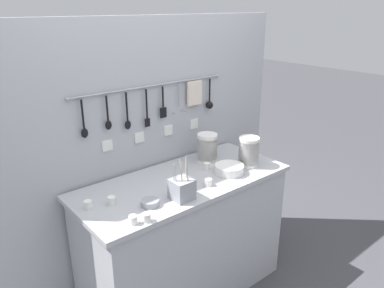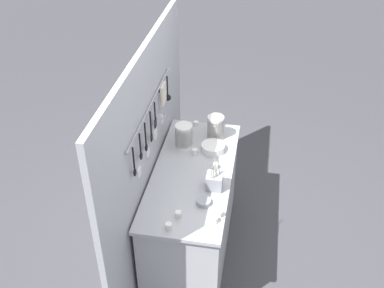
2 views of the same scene
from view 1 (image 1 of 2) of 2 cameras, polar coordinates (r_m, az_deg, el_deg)
The scene contains 14 objects.
counter at distance 2.66m, azimuth -1.25°, elevation -14.02°, with size 1.43×0.62×0.88m.
back_wall at distance 2.66m, azimuth -5.93°, elevation -1.69°, with size 2.23×0.11×1.89m.
bowl_stack_wide_centre at distance 2.63m, azimuth 8.62°, elevation -1.16°, with size 0.14×0.14×0.21m.
bowl_stack_back_corner at distance 2.68m, azimuth 2.34°, elevation -0.57°, with size 0.14×0.14×0.20m.
plate_stack at distance 2.53m, azimuth 5.69°, elevation -3.82°, with size 0.20×0.20×0.06m.
steel_mixing_bowl at distance 2.14m, azimuth -6.41°, elevation -8.88°, with size 0.10×0.10×0.03m.
cutlery_caddy at distance 2.18m, azimuth -1.57°, elevation -6.85°, with size 0.12×0.12×0.28m.
cup_back_right at distance 2.35m, azimuth 2.50°, elevation -5.86°, with size 0.05×0.05×0.05m.
cup_centre at distance 2.18m, azimuth -15.56°, elevation -8.88°, with size 0.05×0.05×0.05m.
cup_back_left at distance 2.89m, azimuth 7.67°, elevation -0.86°, with size 0.05×0.05×0.05m.
cup_front_left at distance 2.19m, azimuth -12.17°, elevation -8.42°, with size 0.05×0.05×0.05m.
cup_by_caddy at distance 2.57m, azimuth 2.28°, elevation -3.40°, with size 0.05×0.05×0.05m.
cup_edge_far at distance 2.00m, azimuth -6.96°, elevation -11.05°, with size 0.05×0.05×0.05m.
cup_edge_near at distance 1.99m, azimuth -8.96°, elevation -11.33°, with size 0.05×0.05×0.05m.
Camera 1 is at (-1.36, -1.72, 1.95)m, focal length 35.00 mm.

